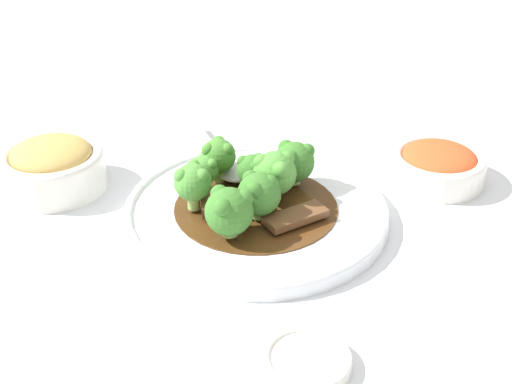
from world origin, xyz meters
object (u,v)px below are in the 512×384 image
Objects in this scene: broccoli_floret_0 at (193,182)px; broccoli_floret_4 at (229,210)px; main_plate at (256,211)px; side_bowl_kimchi at (438,165)px; beef_strip_2 at (232,203)px; serving_spoon at (229,164)px; broccoli_floret_7 at (259,193)px; broccoli_floret_2 at (276,174)px; broccoli_floret_3 at (204,169)px; side_bowl_appetizer at (53,165)px; sauce_dish at (307,361)px; broccoli_floret_5 at (252,170)px; broccoli_floret_6 at (218,155)px; beef_strip_0 at (260,175)px; beef_strip_1 at (296,217)px; broccoli_floret_1 at (294,161)px.

broccoli_floret_4 is (-0.01, 0.06, -0.00)m from broccoli_floret_0.
main_plate is 2.59× the size of side_bowl_kimchi.
beef_strip_2 is 0.38× the size of serving_spoon.
broccoli_floret_7 is 0.46× the size of side_bowl_kimchi.
side_bowl_kimchi is at bearing 172.62° from broccoli_floret_2.
side_bowl_kimchi is at bearing 161.50° from broccoli_floret_3.
main_plate is 0.09m from serving_spoon.
sauce_dish is (-0.10, 0.39, -0.02)m from side_bowl_appetizer.
serving_spoon is 2.73× the size of sauce_dish.
broccoli_floret_6 is at bearing -64.32° from broccoli_floret_5.
sauce_dish is at bearing 71.81° from broccoli_floret_5.
broccoli_floret_5 is (-0.06, -0.06, 0.00)m from broccoli_floret_4.
broccoli_floret_3 is at bearing 31.66° from serving_spoon.
broccoli_floret_4 is at bearing 63.61° from serving_spoon.
broccoli_floret_6 is at bearing -62.89° from broccoli_floret_2.
broccoli_floret_3 is (-0.03, -0.03, -0.01)m from broccoli_floret_0.
broccoli_floret_7 reaches higher than side_bowl_appetizer.
broccoli_floret_2 reaches higher than beef_strip_0.
side_bowl_appetizer is (0.18, -0.15, -0.02)m from broccoli_floret_5.
beef_strip_2 is at bearing -119.36° from broccoli_floret_4.
broccoli_floret_0 is (0.08, -0.07, 0.03)m from beef_strip_1.
broccoli_floret_5 is at bearing 46.55° from beef_strip_0.
serving_spoon is at bearing -100.07° from broccoli_floret_7.
side_bowl_appetizer is (0.18, -0.09, 0.00)m from serving_spoon.
broccoli_floret_3 is at bearing -82.63° from beef_strip_2.
broccoli_floret_0 reaches higher than sauce_dish.
beef_strip_0 is 1.03× the size of broccoli_floret_4.
broccoli_floret_1 is 0.28m from side_bowl_appetizer.
beef_strip_2 is at bearing 9.71° from broccoli_floret_1.
beef_strip_1 is 0.07m from beef_strip_2.
broccoli_floret_5 is at bearing 88.21° from serving_spoon.
broccoli_floret_0 is 0.24m from sauce_dish.
side_bowl_kimchi is (-0.24, 0.01, -0.03)m from broccoli_floret_7.
beef_strip_0 is 1.06× the size of broccoli_floret_7.
broccoli_floret_5 is (-0.01, -0.02, 0.04)m from main_plate.
side_bowl_appetizer is (0.20, -0.18, -0.02)m from broccoli_floret_2.
broccoli_floret_2 is at bearing 31.68° from broccoli_floret_1.
broccoli_floret_0 is 0.06m from broccoli_floret_4.
broccoli_floret_5 is at bearing -109.15° from main_plate.
beef_strip_1 is 0.94× the size of sauce_dish.
main_plate is 1.42× the size of serving_spoon.
broccoli_floret_0 is at bearing -42.49° from broccoli_floret_7.
beef_strip_2 is 0.05m from broccoli_floret_5.
broccoli_floret_5 reaches higher than beef_strip_0.
broccoli_floret_6 is at bearing -140.54° from broccoli_floret_0.
main_plate is 0.05m from beef_strip_1.
side_bowl_appetizer is 1.62× the size of sauce_dish.
serving_spoon is 0.20m from side_bowl_appetizer.
side_bowl_appetizer is at bearing -44.80° from main_plate.
broccoli_floret_2 is (-0.00, -0.04, 0.03)m from beef_strip_1.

